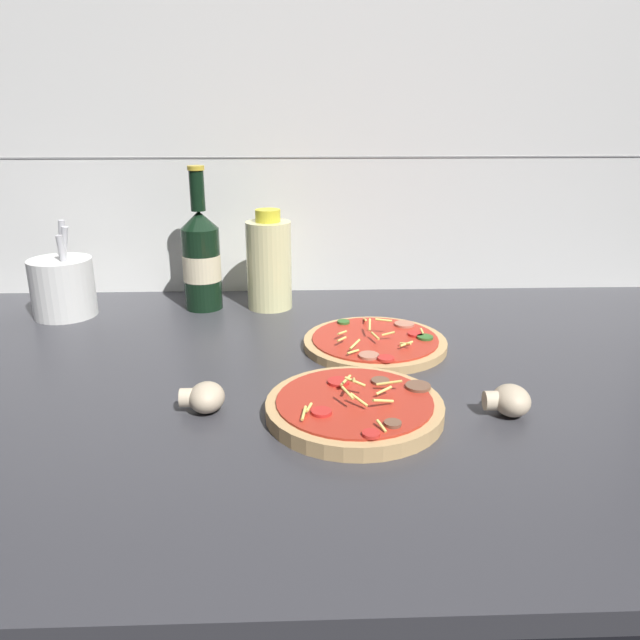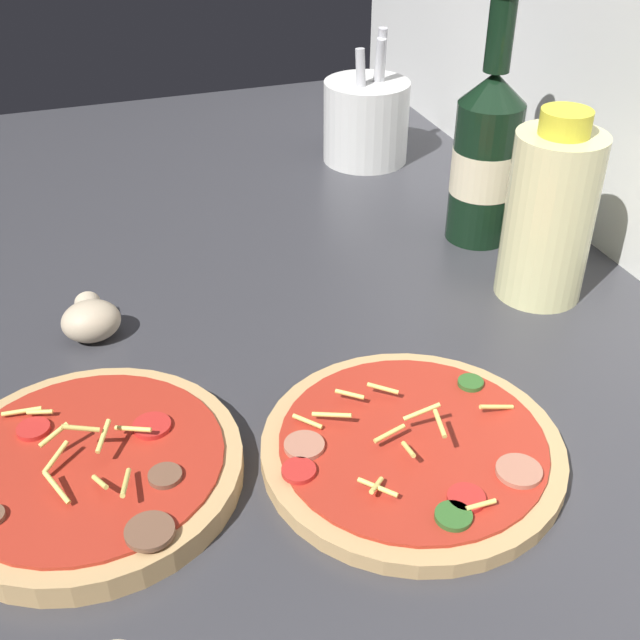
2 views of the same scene
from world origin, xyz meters
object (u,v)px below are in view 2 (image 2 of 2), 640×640
pizza_near (90,469)px  beer_bottle (486,155)px  utensil_crock (366,120)px  mushroom_left (91,319)px  pizza_far (412,449)px  oil_bottle (549,214)px

pizza_near → beer_bottle: 52.80cm
beer_bottle → utensil_crock: size_ratio=1.53×
beer_bottle → mushroom_left: (6.11, -43.50, -7.90)cm
pizza_near → mushroom_left: pizza_near is taller
pizza_far → mushroom_left: (-24.58, -21.40, 1.07)cm
utensil_crock → mushroom_left: bearing=-51.9°
pizza_far → pizza_near: bearing=-103.1°
pizza_near → oil_bottle: bearing=105.3°
beer_bottle → mushroom_left: bearing=-82.0°
utensil_crock → beer_bottle: bearing=8.2°
pizza_near → oil_bottle: size_ratio=1.18×
pizza_near → oil_bottle: oil_bottle is taller
mushroom_left → utensil_crock: 50.84cm
pizza_near → utensil_crock: size_ratio=1.27×
pizza_near → utensil_crock: (-50.44, 41.95, 4.43)cm
pizza_near → mushroom_left: bearing=173.8°
beer_bottle → oil_bottle: bearing=-0.0°
pizza_near → utensil_crock: bearing=140.3°
pizza_far → beer_bottle: beer_bottle is taller
oil_bottle → utensil_crock: 38.28cm
pizza_far → beer_bottle: (-30.69, 22.10, 8.97)cm
pizza_near → pizza_far: (5.46, 23.46, -0.30)cm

